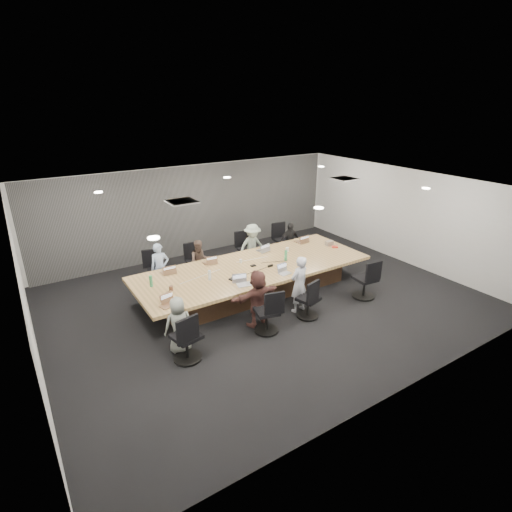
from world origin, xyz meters
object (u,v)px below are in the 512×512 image
chair_6 (308,302)px  chair_1 (195,265)px  laptop_0 (168,272)px  laptop_2 (263,250)px  mug_brown (171,288)px  canvas_bag (329,243)px  person_5 (258,298)px  person_4 (179,325)px  person_3 (290,241)px  bottle_green_right (286,255)px  chair_0 (156,273)px  person_0 (160,268)px  conference_table (254,278)px  laptop_6 (285,273)px  person_6 (299,284)px  snack_packet (335,247)px  laptop_1 (209,263)px  person_2 (252,247)px  laptop_3 (301,241)px  chair_4 (186,340)px  laptop_5 (245,285)px  bottle_green_left (151,281)px  chair_3 (283,243)px  laptop_4 (168,306)px  chair_2 (246,252)px  bottle_clear (210,275)px  stapler (270,266)px  chair_5 (267,315)px  person_1 (200,261)px  chair_7 (365,282)px

chair_6 → chair_1: bearing=94.8°
laptop_0 → laptop_2: 2.78m
mug_brown → canvas_bag: canvas_bag is taller
person_5 → person_4: bearing=-2.7°
person_3 → bottle_green_right: bearing=-123.7°
chair_0 → person_0: bearing=104.9°
conference_table → laptop_6: bearing=-64.3°
chair_0 → person_6: size_ratio=0.56×
chair_6 → snack_packet: (2.27, 1.60, 0.37)m
person_3 → laptop_1: bearing=-163.2°
person_2 → person_3: bearing=1.9°
laptop_3 → conference_table: bearing=16.0°
chair_4 → laptop_6: (2.97, 0.90, 0.32)m
chair_6 → laptop_6: (0.00, 0.90, 0.36)m
person_2 → person_4: (-3.38, -2.70, -0.09)m
chair_4 → laptop_5: size_ratio=2.49×
person_2 → person_5: bearing=-118.1°
laptop_3 → bottle_green_left: (-4.71, -0.54, 0.12)m
mug_brown → chair_1: bearing=53.1°
chair_3 → person_0: person_0 is taller
laptop_4 → snack_packet: snack_packet is taller
chair_2 → bottle_green_left: bottle_green_left is taller
bottle_clear → person_2: bearing=35.2°
laptop_2 → laptop_6: bearing=64.9°
chair_4 → snack_packet: chair_4 is taller
chair_6 → snack_packet: snack_packet is taller
chair_4 → person_6: size_ratio=0.62×
person_2 → stapler: (-0.47, -1.61, 0.09)m
laptop_0 → bottle_clear: (0.68, -0.93, 0.11)m
chair_5 → person_2: person_2 is taller
person_1 → laptop_3: bearing=2.2°
person_1 → person_2: size_ratio=0.87×
laptop_4 → person_2: bearing=18.2°
chair_5 → person_1: person_1 is taller
laptop_4 → person_5: size_ratio=0.23×
person_6 → canvas_bag: person_6 is taller
snack_packet → person_4: bearing=-166.5°
laptop_3 → laptop_4: same height
person_2 → laptop_6: person_2 is taller
person_3 → canvas_bag: 1.34m
chair_3 → stapler: chair_3 is taller
snack_packet → laptop_3: bearing=119.4°
chair_4 → stapler: chair_4 is taller
chair_0 → laptop_1: 1.48m
chair_4 → laptop_2: chair_4 is taller
chair_7 → laptop_5: 3.10m
laptop_0 → chair_3: bearing=-167.1°
laptop_2 → person_2: bearing=-100.5°
chair_6 → laptop_3: (1.76, 2.50, 0.36)m
person_2 → laptop_2: 0.55m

